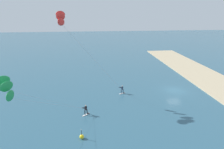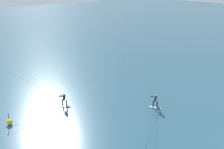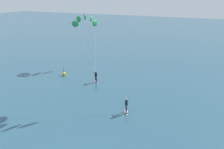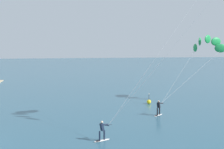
{
  "view_description": "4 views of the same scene",
  "coord_description": "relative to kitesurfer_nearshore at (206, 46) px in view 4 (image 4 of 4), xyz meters",
  "views": [
    {
      "loc": [
        -35.76,
        16.94,
        15.62
      ],
      "look_at": [
        -1.78,
        13.08,
        4.49
      ],
      "focal_mm": 31.86,
      "sensor_mm": 36.0,
      "label": 1
    },
    {
      "loc": [
        -20.2,
        -4.32,
        13.81
      ],
      "look_at": [
        -3.61,
        14.53,
        3.84
      ],
      "focal_mm": 39.64,
      "sensor_mm": 36.0,
      "label": 2
    },
    {
      "loc": [
        8.32,
        -11.52,
        12.63
      ],
      "look_at": [
        -3.32,
        13.67,
        3.14
      ],
      "focal_mm": 38.86,
      "sensor_mm": 36.0,
      "label": 3
    },
    {
      "loc": [
        23.2,
        8.68,
        8.14
      ],
      "look_at": [
        -6.64,
        12.56,
        4.75
      ],
      "focal_mm": 47.76,
      "sensor_mm": 36.0,
      "label": 4
    }
  ],
  "objects": [
    {
      "name": "kitesurfer_nearshore",
      "position": [
        0.0,
        0.0,
        0.0
      ],
      "size": [
        9.49,
        11.11,
        8.94
      ],
      "color": "white",
      "rests_on": "ground"
    },
    {
      "name": "marker_buoy",
      "position": [
        0.29,
        -7.65,
        -7.16
      ],
      "size": [
        0.56,
        0.56,
        1.38
      ],
      "color": "yellow",
      "rests_on": "ground"
    }
  ]
}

